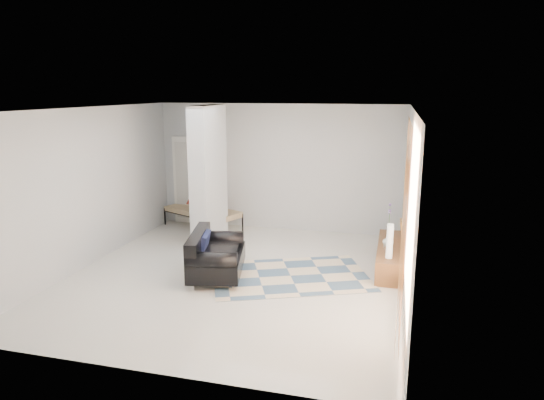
# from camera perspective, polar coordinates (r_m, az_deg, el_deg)

# --- Properties ---
(floor) EXTENTS (6.00, 6.00, 0.00)m
(floor) POSITION_cam_1_polar(r_m,az_deg,el_deg) (8.37, -4.21, -8.87)
(floor) COLOR silver
(floor) RESTS_ON ground
(ceiling) EXTENTS (6.00, 6.00, 0.00)m
(ceiling) POSITION_cam_1_polar(r_m,az_deg,el_deg) (7.78, -4.55, 10.66)
(ceiling) COLOR white
(ceiling) RESTS_ON wall_back
(wall_back) EXTENTS (6.00, 0.00, 6.00)m
(wall_back) POSITION_cam_1_polar(r_m,az_deg,el_deg) (10.79, 0.76, 3.83)
(wall_back) COLOR silver
(wall_back) RESTS_ON ground
(wall_front) EXTENTS (6.00, 0.00, 6.00)m
(wall_front) POSITION_cam_1_polar(r_m,az_deg,el_deg) (5.31, -14.88, -6.18)
(wall_front) COLOR silver
(wall_front) RESTS_ON ground
(wall_left) EXTENTS (0.00, 6.00, 6.00)m
(wall_left) POSITION_cam_1_polar(r_m,az_deg,el_deg) (9.21, -20.80, 1.42)
(wall_left) COLOR silver
(wall_left) RESTS_ON ground
(wall_right) EXTENTS (0.00, 6.00, 6.00)m
(wall_right) POSITION_cam_1_polar(r_m,az_deg,el_deg) (7.55, 15.80, -0.59)
(wall_right) COLOR silver
(wall_right) RESTS_ON ground
(partition_column) EXTENTS (0.35, 1.20, 2.80)m
(partition_column) POSITION_cam_1_polar(r_m,az_deg,el_deg) (9.81, -7.46, 2.81)
(partition_column) COLOR silver
(partition_column) RESTS_ON floor
(hallway_door) EXTENTS (0.85, 0.06, 2.04)m
(hallway_door) POSITION_cam_1_polar(r_m,az_deg,el_deg) (11.49, -9.53, 2.29)
(hallway_door) COLOR white
(hallway_door) RESTS_ON floor
(curtain) EXTENTS (0.00, 2.55, 2.55)m
(curtain) POSITION_cam_1_polar(r_m,az_deg,el_deg) (6.42, 15.29, -2.43)
(curtain) COLOR #FC9742
(curtain) RESTS_ON wall_right
(wall_art) EXTENTS (0.04, 0.45, 0.55)m
(wall_art) POSITION_cam_1_polar(r_m,az_deg,el_deg) (8.58, 15.58, 2.70)
(wall_art) COLOR #361F0E
(wall_art) RESTS_ON wall_right
(media_console) EXTENTS (0.45, 1.98, 0.80)m
(media_console) POSITION_cam_1_polar(r_m,az_deg,el_deg) (8.94, 13.73, -6.38)
(media_console) COLOR brown
(media_console) RESTS_ON floor
(loveseat) EXTENTS (1.12, 1.57, 0.76)m
(loveseat) POSITION_cam_1_polar(r_m,az_deg,el_deg) (8.28, -6.88, -6.49)
(loveseat) COLOR silver
(loveseat) RESTS_ON floor
(daybed) EXTENTS (1.96, 1.44, 0.77)m
(daybed) POSITION_cam_1_polar(r_m,az_deg,el_deg) (11.17, -8.17, -1.15)
(daybed) COLOR black
(daybed) RESTS_ON floor
(area_rug) EXTENTS (3.05, 2.59, 0.01)m
(area_rug) POSITION_cam_1_polar(r_m,az_deg,el_deg) (8.32, 2.19, -8.92)
(area_rug) COLOR beige
(area_rug) RESTS_ON floor
(cylinder_lamp) EXTENTS (0.10, 0.10, 0.57)m
(cylinder_lamp) POSITION_cam_1_polar(r_m,az_deg,el_deg) (8.14, 13.68, -4.73)
(cylinder_lamp) COLOR silver
(cylinder_lamp) RESTS_ON media_console
(bronze_figurine) EXTENTS (0.13, 0.13, 0.24)m
(bronze_figurine) POSITION_cam_1_polar(r_m,az_deg,el_deg) (9.29, 13.58, -3.59)
(bronze_figurine) COLOR black
(bronze_figurine) RESTS_ON media_console
(vase) EXTENTS (0.21, 0.21, 0.20)m
(vase) POSITION_cam_1_polar(r_m,az_deg,el_deg) (8.79, 13.50, -4.66)
(vase) COLOR white
(vase) RESTS_ON media_console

